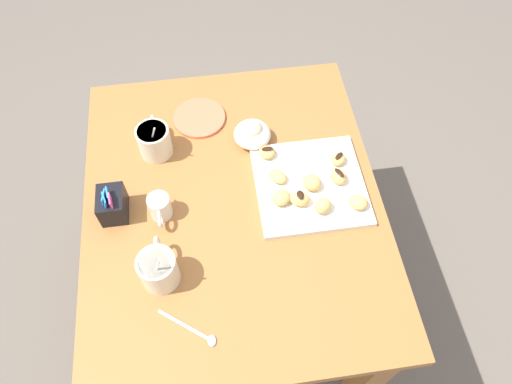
# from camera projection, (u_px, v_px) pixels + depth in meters

# --- Properties ---
(ground_plane) EXTENTS (8.00, 8.00, 0.00)m
(ground_plane) POSITION_uv_depth(u_px,v_px,m) (240.00, 293.00, 1.93)
(ground_plane) COLOR #665B51
(dining_table) EXTENTS (0.99, 0.82, 0.72)m
(dining_table) POSITION_uv_depth(u_px,v_px,m) (235.00, 223.00, 1.43)
(dining_table) COLOR #A36633
(dining_table) RESTS_ON ground_plane
(pastry_plate_square) EXTENTS (0.30, 0.30, 0.02)m
(pastry_plate_square) POSITION_uv_depth(u_px,v_px,m) (310.00, 185.00, 1.34)
(pastry_plate_square) COLOR white
(pastry_plate_square) RESTS_ON dining_table
(coffee_mug_cream_left) EXTENTS (0.14, 0.09, 0.15)m
(coffee_mug_cream_left) POSITION_uv_depth(u_px,v_px,m) (158.00, 269.00, 1.15)
(coffee_mug_cream_left) COLOR silver
(coffee_mug_cream_left) RESTS_ON dining_table
(coffee_mug_cream_right) EXTENTS (0.14, 0.10, 0.15)m
(coffee_mug_cream_right) POSITION_uv_depth(u_px,v_px,m) (154.00, 140.00, 1.37)
(coffee_mug_cream_right) COLOR silver
(coffee_mug_cream_right) RESTS_ON dining_table
(cream_pitcher_white) EXTENTS (0.10, 0.06, 0.07)m
(cream_pitcher_white) POSITION_uv_depth(u_px,v_px,m) (160.00, 206.00, 1.26)
(cream_pitcher_white) COLOR white
(cream_pitcher_white) RESTS_ON dining_table
(sugar_caddy) EXTENTS (0.09, 0.07, 0.11)m
(sugar_caddy) POSITION_uv_depth(u_px,v_px,m) (112.00, 204.00, 1.26)
(sugar_caddy) COLOR black
(sugar_caddy) RESTS_ON dining_table
(ice_cream_bowl) EXTENTS (0.11, 0.11, 0.08)m
(ice_cream_bowl) POSITION_uv_depth(u_px,v_px,m) (252.00, 133.00, 1.40)
(ice_cream_bowl) COLOR white
(ice_cream_bowl) RESTS_ON dining_table
(saucer_coral_left) EXTENTS (0.16, 0.16, 0.01)m
(saucer_coral_left) POSITION_uv_depth(u_px,v_px,m) (199.00, 118.00, 1.47)
(saucer_coral_left) COLOR #E5704C
(saucer_coral_left) RESTS_ON dining_table
(loose_spoon_near_saucer) EXTENTS (0.11, 0.13, 0.01)m
(loose_spoon_near_saucer) POSITION_uv_depth(u_px,v_px,m) (194.00, 331.00, 1.12)
(loose_spoon_near_saucer) COLOR silver
(loose_spoon_near_saucer) RESTS_ON dining_table
(beignet_0) EXTENTS (0.07, 0.07, 0.03)m
(beignet_0) POSITION_uv_depth(u_px,v_px,m) (358.00, 202.00, 1.28)
(beignet_0) COLOR #E5B260
(beignet_0) RESTS_ON pastry_plate_square
(beignet_1) EXTENTS (0.07, 0.07, 0.04)m
(beignet_1) POSITION_uv_depth(u_px,v_px,m) (312.00, 183.00, 1.31)
(beignet_1) COLOR #E5B260
(beignet_1) RESTS_ON pastry_plate_square
(beignet_2) EXTENTS (0.06, 0.06, 0.04)m
(beignet_2) POSITION_uv_depth(u_px,v_px,m) (300.00, 199.00, 1.28)
(beignet_2) COLOR #E5B260
(beignet_2) RESTS_ON pastry_plate_square
(chocolate_drizzle_2) EXTENTS (0.03, 0.02, 0.00)m
(chocolate_drizzle_2) POSITION_uv_depth(u_px,v_px,m) (300.00, 195.00, 1.26)
(chocolate_drizzle_2) COLOR black
(chocolate_drizzle_2) RESTS_ON beignet_2
(beignet_3) EXTENTS (0.06, 0.06, 0.04)m
(beignet_3) POSITION_uv_depth(u_px,v_px,m) (338.00, 177.00, 1.32)
(beignet_3) COLOR #E5B260
(beignet_3) RESTS_ON pastry_plate_square
(chocolate_drizzle_3) EXTENTS (0.04, 0.03, 0.00)m
(chocolate_drizzle_3) POSITION_uv_depth(u_px,v_px,m) (339.00, 173.00, 1.30)
(chocolate_drizzle_3) COLOR black
(chocolate_drizzle_3) RESTS_ON beignet_3
(beignet_4) EXTENTS (0.07, 0.07, 0.03)m
(beignet_4) POSITION_uv_depth(u_px,v_px,m) (278.00, 177.00, 1.32)
(beignet_4) COLOR #E5B260
(beignet_4) RESTS_ON pastry_plate_square
(beignet_5) EXTENTS (0.06, 0.06, 0.03)m
(beignet_5) POSITION_uv_depth(u_px,v_px,m) (338.00, 159.00, 1.36)
(beignet_5) COLOR #E5B260
(beignet_5) RESTS_ON pastry_plate_square
(chocolate_drizzle_5) EXTENTS (0.03, 0.03, 0.00)m
(chocolate_drizzle_5) POSITION_uv_depth(u_px,v_px,m) (339.00, 156.00, 1.34)
(chocolate_drizzle_5) COLOR black
(chocolate_drizzle_5) RESTS_ON beignet_5
(beignet_6) EXTENTS (0.07, 0.07, 0.04)m
(beignet_6) POSITION_uv_depth(u_px,v_px,m) (281.00, 198.00, 1.28)
(beignet_6) COLOR #E5B260
(beignet_6) RESTS_ON pastry_plate_square
(beignet_7) EXTENTS (0.05, 0.05, 0.03)m
(beignet_7) POSITION_uv_depth(u_px,v_px,m) (267.00, 152.00, 1.37)
(beignet_7) COLOR #E5B260
(beignet_7) RESTS_ON pastry_plate_square
(chocolate_drizzle_7) EXTENTS (0.02, 0.03, 0.00)m
(chocolate_drizzle_7) POSITION_uv_depth(u_px,v_px,m) (267.00, 149.00, 1.35)
(chocolate_drizzle_7) COLOR black
(chocolate_drizzle_7) RESTS_ON beignet_7
(beignet_8) EXTENTS (0.06, 0.06, 0.04)m
(beignet_8) POSITION_uv_depth(u_px,v_px,m) (323.00, 206.00, 1.27)
(beignet_8) COLOR #E5B260
(beignet_8) RESTS_ON pastry_plate_square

